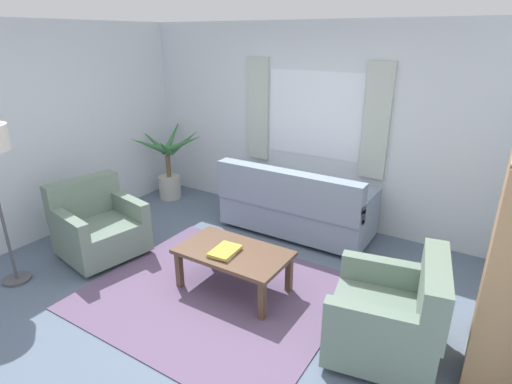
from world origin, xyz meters
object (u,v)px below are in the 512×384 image
object	(u,v)px
coffee_table	(233,256)
potted_plant	(169,167)
armchair_left	(98,226)
couch	(295,207)
armchair_right	(391,316)
bookshelf	(505,264)
book_stack_on_table	(224,251)

from	to	relation	value
coffee_table	potted_plant	distance (m)	2.75
armchair_left	potted_plant	size ratio (longest dim) A/B	0.83
couch	coffee_table	bearing A→B (deg)	91.98
potted_plant	armchair_right	bearing A→B (deg)	-22.80
couch	armchair_left	bearing A→B (deg)	44.71
coffee_table	bookshelf	world-z (taller)	bookshelf
couch	armchair_right	bearing A→B (deg)	136.77
armchair_right	armchair_left	bearing A→B (deg)	-97.68
couch	bookshelf	distance (m)	2.64
couch	armchair_right	distance (m)	2.22
coffee_table	armchair_left	bearing A→B (deg)	-172.33
armchair_right	potted_plant	bearing A→B (deg)	-123.20
coffee_table	bookshelf	distance (m)	2.30
armchair_right	coffee_table	distance (m)	1.57
potted_plant	bookshelf	world-z (taller)	bookshelf
potted_plant	book_stack_on_table	bearing A→B (deg)	-36.03
armchair_left	book_stack_on_table	size ratio (longest dim) A/B	3.00
coffee_table	book_stack_on_table	size ratio (longest dim) A/B	3.38
armchair_right	potted_plant	distance (m)	4.17
coffee_table	potted_plant	world-z (taller)	potted_plant
armchair_right	bookshelf	bearing A→B (deg)	103.76
coffee_table	couch	bearing A→B (deg)	91.98
armchair_left	coffee_table	distance (m)	1.76
armchair_right	coffee_table	bearing A→B (deg)	-103.23
couch	potted_plant	xyz separation A→B (m)	(-2.23, 0.10, 0.14)
armchair_left	bookshelf	world-z (taller)	bookshelf
book_stack_on_table	potted_plant	xyz separation A→B (m)	(-2.24, 1.63, 0.05)
armchair_left	book_stack_on_table	xyz separation A→B (m)	(1.70, 0.15, 0.11)
armchair_left	coffee_table	xyz separation A→B (m)	(1.74, 0.23, 0.03)
armchair_right	coffee_table	world-z (taller)	armchair_right
coffee_table	bookshelf	size ratio (longest dim) A/B	0.64
potted_plant	coffee_table	bearing A→B (deg)	-34.04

